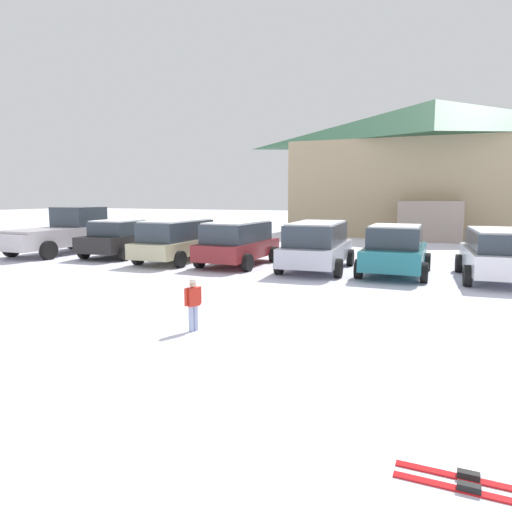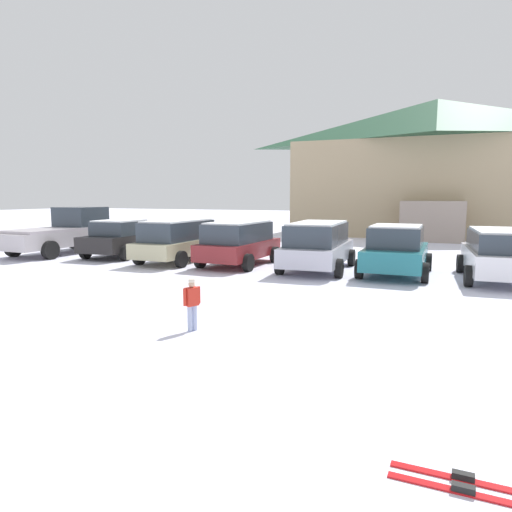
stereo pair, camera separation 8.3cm
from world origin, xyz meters
name	(u,v)px [view 1 (the left image)]	position (x,y,z in m)	size (l,w,h in m)	color
ground	(13,498)	(0.00, 0.00, 0.00)	(160.00, 160.00, 0.00)	white
ski_lodge	(432,167)	(2.02, 31.17, 4.64)	(19.09, 10.33, 9.14)	tan
parked_black_sedan	(120,238)	(-10.07, 13.58, 0.83)	(2.47, 4.16, 1.64)	black
parked_beige_suv	(178,239)	(-6.83, 13.20, 0.92)	(2.20, 4.62, 1.72)	tan
parked_maroon_van	(238,242)	(-4.15, 13.31, 0.91)	(2.24, 4.12, 1.70)	maroon
parked_silver_wagon	(317,244)	(-1.00, 13.37, 0.94)	(2.47, 4.66, 1.75)	#B9B9C8
parked_teal_hatchback	(395,250)	(1.72, 13.45, 0.85)	(2.28, 4.15, 1.71)	#206C77
parked_white_suv	(496,253)	(4.78, 13.57, 0.89)	(2.33, 4.47, 1.64)	white
pickup_truck	(65,232)	(-13.31, 13.59, 1.00)	(2.51, 5.91, 2.15)	#B5AEB2
skier_child_in_red_jacket	(193,302)	(-1.17, 5.02, 0.59)	(0.25, 0.36, 1.05)	#9DAACE
pair_of_skis	(473,485)	(3.75, 1.78, 0.02)	(1.42, 0.30, 0.08)	red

